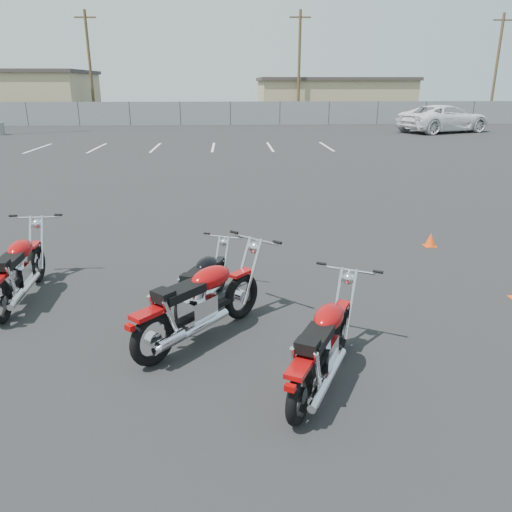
{
  "coord_description": "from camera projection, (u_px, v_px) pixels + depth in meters",
  "views": [
    {
      "loc": [
        -0.19,
        -6.64,
        3.17
      ],
      "look_at": [
        0.2,
        0.6,
        0.65
      ],
      "focal_mm": 35.0,
      "sensor_mm": 36.0,
      "label": 1
    }
  ],
  "objects": [
    {
      "name": "parking_line_stripes",
      "position": [
        184.0,
        147.0,
        26.05
      ],
      "size": [
        15.12,
        4.0,
        0.01
      ],
      "color": "silver",
      "rests_on": "ground"
    },
    {
      "name": "motorcycle_third_red",
      "position": [
        201.0,
        303.0,
        6.36
      ],
      "size": [
        1.89,
        2.04,
        1.15
      ],
      "color": "black",
      "rests_on": "ground"
    },
    {
      "name": "tan_building_east",
      "position": [
        332.0,
        98.0,
        48.73
      ],
      "size": [
        14.4,
        9.4,
        3.7
      ],
      "color": "tan",
      "rests_on": "ground"
    },
    {
      "name": "utility_pole_d",
      "position": [
        497.0,
        66.0,
        44.74
      ],
      "size": [
        1.8,
        0.24,
        9.0
      ],
      "color": "#483621",
      "rests_on": "ground"
    },
    {
      "name": "chainlink_fence",
      "position": [
        230.0,
        113.0,
        40.04
      ],
      "size": [
        80.06,
        0.06,
        1.8
      ],
      "color": "slate",
      "rests_on": "ground"
    },
    {
      "name": "white_van",
      "position": [
        445.0,
        111.0,
        33.74
      ],
      "size": [
        5.62,
        8.03,
        2.83
      ],
      "primitive_type": "imported",
      "rotation": [
        0.0,
        0.0,
        1.97
      ],
      "color": "white",
      "rests_on": "ground"
    },
    {
      "name": "ground",
      "position": [
        245.0,
        311.0,
        7.31
      ],
      "size": [
        120.0,
        120.0,
        0.0
      ],
      "primitive_type": "plane",
      "color": "black",
      "rests_on": "ground"
    },
    {
      "name": "motorcycle_front_red",
      "position": [
        19.0,
        270.0,
        7.54
      ],
      "size": [
        0.86,
        2.24,
        1.09
      ],
      "color": "black",
      "rests_on": "ground"
    },
    {
      "name": "training_cone_near",
      "position": [
        431.0,
        240.0,
        10.21
      ],
      "size": [
        0.24,
        0.24,
        0.28
      ],
      "color": "#FC480D",
      "rests_on": "ground"
    },
    {
      "name": "utility_pole_c",
      "position": [
        299.0,
        65.0,
        42.88
      ],
      "size": [
        1.8,
        0.24,
        9.0
      ],
      "color": "#483621",
      "rests_on": "ground"
    },
    {
      "name": "motorcycle_second_black",
      "position": [
        203.0,
        282.0,
        7.34
      ],
      "size": [
        1.02,
        1.78,
        0.89
      ],
      "color": "black",
      "rests_on": "ground"
    },
    {
      "name": "motorcycle_rear_red",
      "position": [
        323.0,
        345.0,
        5.41
      ],
      "size": [
        1.37,
        2.06,
        1.05
      ],
      "color": "black",
      "rests_on": "ground"
    },
    {
      "name": "utility_pole_b",
      "position": [
        90.0,
        65.0,
        42.9
      ],
      "size": [
        1.8,
        0.24,
        9.0
      ],
      "color": "#483621",
      "rests_on": "ground"
    }
  ]
}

